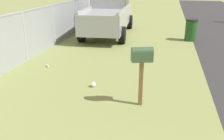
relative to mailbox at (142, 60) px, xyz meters
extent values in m
cube|color=brown|center=(0.00, 0.00, -0.56)|extent=(0.09, 0.09, 1.04)
cube|color=#334C33|center=(0.00, 0.00, 0.07)|extent=(0.33, 0.50, 0.22)
cylinder|color=#334C33|center=(0.00, 0.00, 0.18)|extent=(0.33, 0.50, 0.20)
cube|color=red|center=(0.11, 0.00, 0.14)|extent=(0.02, 0.04, 0.18)
cube|color=#93999E|center=(7.43, 2.47, -0.20)|extent=(5.64, 2.17, 0.90)
cube|color=#93999E|center=(6.16, 3.25, 0.31)|extent=(2.88, 0.25, 0.12)
cube|color=#93999E|center=(6.26, 1.55, 0.31)|extent=(2.88, 0.25, 0.12)
cylinder|color=black|center=(9.20, 3.50, -0.70)|extent=(0.77, 0.30, 0.76)
cylinder|color=black|center=(9.31, 1.66, -0.70)|extent=(0.77, 0.30, 0.76)
cylinder|color=black|center=(5.55, 3.28, -0.70)|extent=(0.77, 0.30, 0.76)
cylinder|color=black|center=(5.66, 1.44, -0.70)|extent=(0.77, 0.30, 0.76)
cylinder|color=#1E4C1E|center=(6.89, -1.56, -0.63)|extent=(0.53, 0.53, 0.91)
cylinder|color=black|center=(6.89, -1.56, -0.13)|extent=(0.55, 0.55, 0.08)
cylinder|color=#9EA3A8|center=(2.47, 4.27, -0.22)|extent=(0.07, 0.07, 1.73)
cylinder|color=#9EA3A8|center=(4.84, 4.27, -0.22)|extent=(0.07, 0.07, 1.73)
cylinder|color=#9EA3A8|center=(7.20, 4.27, -0.22)|extent=(0.07, 0.07, 1.73)
cylinder|color=#9EA3A8|center=(9.57, 4.27, -0.22)|extent=(0.07, 0.07, 1.73)
cylinder|color=#9EA3A8|center=(11.93, 4.27, -0.22)|extent=(0.07, 0.07, 1.73)
cube|color=#9EA3A8|center=(3.65, 4.27, 0.61)|extent=(16.56, 0.04, 0.04)
cube|color=gray|center=(3.65, 4.27, -0.22)|extent=(16.56, 0.01, 1.73)
sphere|color=silver|center=(0.74, 1.34, -1.01)|extent=(0.14, 0.14, 0.14)
cylinder|color=silver|center=(2.01, 3.27, -1.05)|extent=(0.13, 0.13, 0.07)
camera|label=1|loc=(-5.24, -0.49, 1.65)|focal=40.73mm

